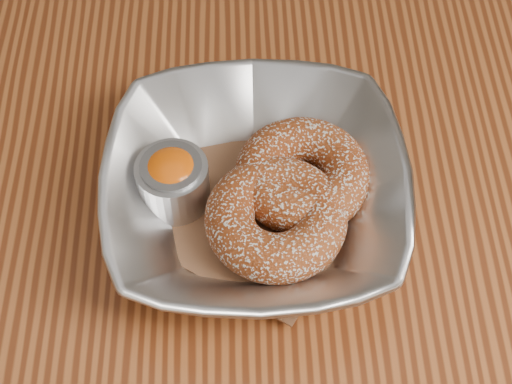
{
  "coord_description": "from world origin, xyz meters",
  "views": [
    {
      "loc": [
        -0.11,
        -0.38,
        1.26
      ],
      "look_at": [
        -0.1,
        -0.05,
        0.78
      ],
      "focal_mm": 55.0,
      "sensor_mm": 36.0,
      "label": 1
    }
  ],
  "objects_px": {
    "table": "(369,225)",
    "donut_front": "(276,218)",
    "donut_back": "(302,175)",
    "serving_bowl": "(256,194)",
    "ramekin": "(173,180)"
  },
  "relations": [
    {
      "from": "table",
      "to": "donut_front",
      "type": "height_order",
      "value": "donut_front"
    },
    {
      "from": "donut_back",
      "to": "serving_bowl",
      "type": "bearing_deg",
      "value": -155.61
    },
    {
      "from": "donut_back",
      "to": "donut_front",
      "type": "relative_size",
      "value": 0.98
    },
    {
      "from": "table",
      "to": "donut_front",
      "type": "bearing_deg",
      "value": -142.17
    },
    {
      "from": "table",
      "to": "ramekin",
      "type": "height_order",
      "value": "ramekin"
    },
    {
      "from": "donut_front",
      "to": "ramekin",
      "type": "bearing_deg",
      "value": 156.12
    },
    {
      "from": "donut_back",
      "to": "ramekin",
      "type": "distance_m",
      "value": 0.1
    },
    {
      "from": "serving_bowl",
      "to": "donut_back",
      "type": "bearing_deg",
      "value": 24.39
    },
    {
      "from": "donut_front",
      "to": "ramekin",
      "type": "xyz_separation_m",
      "value": [
        -0.08,
        0.03,
        0.0
      ]
    },
    {
      "from": "serving_bowl",
      "to": "donut_front",
      "type": "height_order",
      "value": "serving_bowl"
    },
    {
      "from": "table",
      "to": "serving_bowl",
      "type": "distance_m",
      "value": 0.17
    },
    {
      "from": "table",
      "to": "ramekin",
      "type": "xyz_separation_m",
      "value": [
        -0.17,
        -0.04,
        0.13
      ]
    },
    {
      "from": "table",
      "to": "donut_front",
      "type": "xyz_separation_m",
      "value": [
        -0.09,
        -0.07,
        0.13
      ]
    },
    {
      "from": "donut_front",
      "to": "table",
      "type": "bearing_deg",
      "value": 37.83
    },
    {
      "from": "donut_front",
      "to": "serving_bowl",
      "type": "bearing_deg",
      "value": 121.56
    }
  ]
}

